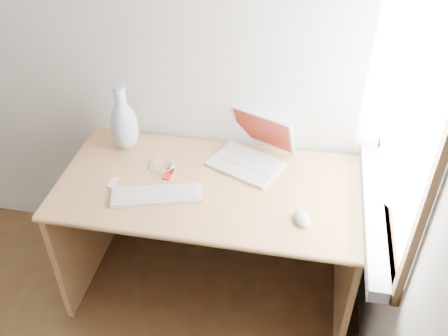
% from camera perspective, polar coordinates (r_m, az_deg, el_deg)
% --- Properties ---
extents(back_wall, '(3.50, 0.04, 2.60)m').
position_cam_1_polar(back_wall, '(2.69, -20.93, 14.95)').
color(back_wall, silver).
rests_on(back_wall, floor).
extents(window, '(0.11, 0.99, 1.10)m').
position_cam_1_polar(window, '(1.97, 20.17, 6.02)').
color(window, white).
rests_on(window, right_wall).
extents(desk, '(1.42, 0.71, 0.75)m').
position_cam_1_polar(desk, '(2.54, -1.25, -4.38)').
color(desk, tan).
rests_on(desk, floor).
extents(laptop, '(0.40, 0.40, 0.23)m').
position_cam_1_polar(laptop, '(2.46, 2.67, 1.90)').
color(laptop, white).
rests_on(laptop, desk).
extents(external_keyboard, '(0.43, 0.23, 0.02)m').
position_cam_1_polar(external_keyboard, '(2.29, -7.68, -3.05)').
color(external_keyboard, white).
rests_on(external_keyboard, desk).
extents(mouse, '(0.10, 0.12, 0.04)m').
position_cam_1_polar(mouse, '(2.17, 8.95, -5.71)').
color(mouse, white).
rests_on(mouse, desk).
extents(ipod, '(0.04, 0.09, 0.01)m').
position_cam_1_polar(ipod, '(2.41, -6.36, -0.68)').
color(ipod, red).
rests_on(ipod, desk).
extents(cable_coil, '(0.14, 0.14, 0.01)m').
position_cam_1_polar(cable_coil, '(2.46, -7.08, 0.21)').
color(cable_coil, white).
rests_on(cable_coil, desk).
extents(remote, '(0.04, 0.08, 0.01)m').
position_cam_1_polar(remote, '(2.40, -12.61, -1.61)').
color(remote, white).
rests_on(remote, desk).
extents(vase, '(0.14, 0.14, 0.36)m').
position_cam_1_polar(vase, '(2.54, -11.35, 4.91)').
color(vase, silver).
rests_on(vase, desk).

